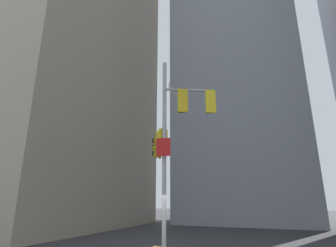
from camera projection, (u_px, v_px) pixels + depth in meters
The scene contains 2 objects.
building_mid_block at pixel (236, 46), 34.45m from camera, with size 13.21×13.21×43.14m, color #9399A3.
signal_pole_assembly at pixel (171, 135), 12.52m from camera, with size 3.71×2.71×8.76m.
Camera 1 is at (4.56, -10.74, 2.29)m, focal length 28.30 mm.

